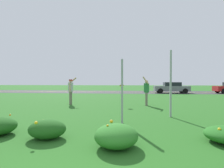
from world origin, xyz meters
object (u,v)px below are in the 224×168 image
at_px(sign_post_near_path, 122,91).
at_px(car_gray_center_left, 171,88).
at_px(person_catcher_green_shirt, 146,90).
at_px(sign_post_by_roadside, 171,84).
at_px(person_thrower_red_cap_gray_shirt, 71,89).
at_px(frisbee_orange, 122,86).

bearing_deg(sign_post_near_path, car_gray_center_left, 72.49).
distance_m(sign_post_near_path, person_catcher_green_shirt, 5.25).
relative_size(sign_post_by_roadside, person_catcher_green_shirt, 1.55).
xyz_separation_m(sign_post_near_path, person_catcher_green_shirt, (1.32, 5.08, -0.20)).
height_order(person_catcher_green_shirt, car_gray_center_left, person_catcher_green_shirt).
xyz_separation_m(sign_post_by_roadside, car_gray_center_left, (3.68, 16.74, -0.72)).
xyz_separation_m(person_thrower_red_cap_gray_shirt, person_catcher_green_shirt, (5.03, -0.02, -0.05)).
height_order(sign_post_near_path, sign_post_by_roadside, sign_post_by_roadside).
height_order(person_thrower_red_cap_gray_shirt, car_gray_center_left, person_thrower_red_cap_gray_shirt).
xyz_separation_m(person_thrower_red_cap_gray_shirt, car_gray_center_left, (9.44, 13.05, -0.30)).
bearing_deg(sign_post_by_roadside, person_catcher_green_shirt, 101.25).
distance_m(sign_post_near_path, frisbee_orange, 4.87).
bearing_deg(sign_post_by_roadside, car_gray_center_left, 77.60).
relative_size(person_thrower_red_cap_gray_shirt, car_gray_center_left, 0.41).
relative_size(sign_post_by_roadside, frisbee_orange, 10.27).
xyz_separation_m(person_catcher_green_shirt, frisbee_orange, (-1.58, -0.22, 0.30)).
distance_m(sign_post_by_roadside, person_thrower_red_cap_gray_shirt, 6.85).
distance_m(sign_post_by_roadside, person_catcher_green_shirt, 3.77).
relative_size(sign_post_near_path, person_thrower_red_cap_gray_shirt, 1.30).
bearing_deg(car_gray_center_left, person_thrower_red_cap_gray_shirt, -125.86).
xyz_separation_m(sign_post_near_path, frisbee_orange, (-0.26, 4.86, 0.10)).
bearing_deg(person_catcher_green_shirt, sign_post_near_path, -104.52).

